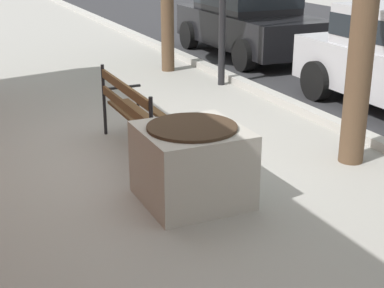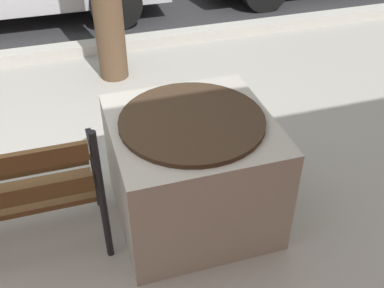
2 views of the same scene
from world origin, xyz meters
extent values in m
plane|color=#9E9B93|center=(0.00, 0.00, 0.00)|extent=(80.00, 80.00, 0.00)
cube|color=#B2AFA8|center=(0.00, 2.90, 0.06)|extent=(60.00, 0.20, 0.12)
cube|color=brown|center=(-0.15, 0.01, 0.45)|extent=(1.70, 0.11, 0.04)
cube|color=brown|center=(-0.15, 0.19, 0.45)|extent=(1.70, 0.11, 0.04)
cube|color=brown|center=(-0.15, 0.37, 0.45)|extent=(1.70, 0.11, 0.04)
cube|color=brown|center=(-0.15, -0.08, 0.62)|extent=(1.70, 0.04, 0.11)
cube|color=brown|center=(-0.15, -0.08, 0.84)|extent=(1.70, 0.04, 0.11)
cylinder|color=black|center=(-1.03, 0.39, 0.23)|extent=(0.04, 0.04, 0.45)
cylinder|color=black|center=(-1.03, -0.08, 0.47)|extent=(0.04, 0.04, 0.95)
cube|color=black|center=(-1.03, 0.19, 0.62)|extent=(0.04, 0.48, 0.03)
cylinder|color=black|center=(0.73, 0.39, 0.23)|extent=(0.04, 0.04, 0.45)
cylinder|color=black|center=(0.73, -0.08, 0.47)|extent=(0.04, 0.04, 0.95)
cube|color=black|center=(0.73, 0.19, 0.62)|extent=(0.04, 0.48, 0.03)
cube|color=#A8A399|center=(1.33, 0.12, 0.38)|extent=(0.99, 0.99, 0.76)
cylinder|color=#38281C|center=(1.33, 0.12, 0.78)|extent=(0.89, 0.89, 0.03)
cylinder|color=brown|center=(-4.30, 2.18, 1.19)|extent=(0.25, 0.25, 2.39)
cylinder|color=brown|center=(1.15, 2.27, 1.50)|extent=(0.29, 0.29, 2.99)
cube|color=black|center=(-4.94, 4.37, 0.61)|extent=(4.11, 1.74, 0.70)
cylinder|color=black|center=(-3.60, 5.21, 0.32)|extent=(0.64, 0.23, 0.64)
cylinder|color=black|center=(-3.62, 3.51, 0.32)|extent=(0.64, 0.23, 0.64)
cylinder|color=black|center=(-6.27, 5.23, 0.32)|extent=(0.64, 0.23, 0.64)
cylinder|color=black|center=(-6.28, 3.53, 0.32)|extent=(0.64, 0.23, 0.64)
cylinder|color=black|center=(-1.27, 3.53, 0.32)|extent=(0.64, 0.23, 0.64)
camera|label=1|loc=(6.16, -2.10, 2.52)|focal=54.01mm
camera|label=2|loc=(0.65, -2.10, 2.33)|focal=43.42mm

